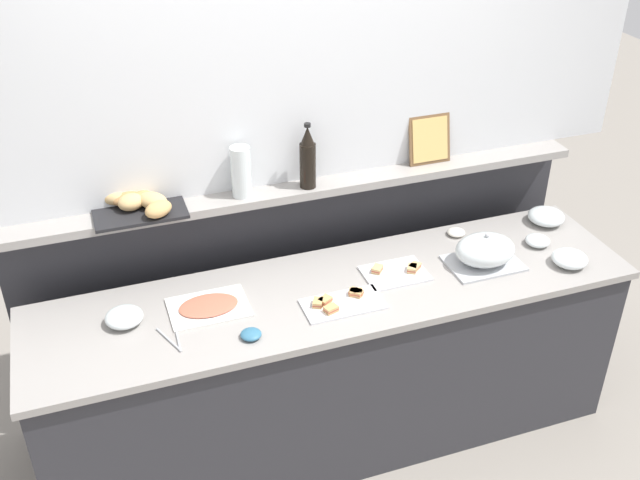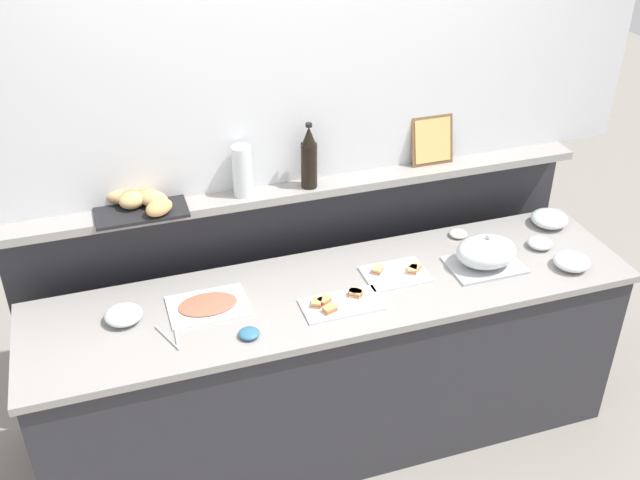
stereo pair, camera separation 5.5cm
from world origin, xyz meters
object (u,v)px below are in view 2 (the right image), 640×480
at_px(glass_bowl_small, 540,243).
at_px(wine_bottle_dark, 309,159).
at_px(framed_picture, 432,140).
at_px(water_carafe, 242,171).
at_px(bread_basket, 139,201).
at_px(glass_bowl_medium, 571,262).
at_px(condiment_bowl_teal, 458,234).
at_px(serving_cloche, 486,253).
at_px(sandwich_platter_front, 397,273).
at_px(glass_bowl_large, 549,219).
at_px(sandwich_platter_rear, 340,303).
at_px(cold_cuts_platter, 208,305).
at_px(glass_bowl_extra, 124,315).
at_px(condiment_bowl_dark, 249,333).
at_px(serving_tongs, 172,337).

relative_size(glass_bowl_small, wine_bottle_dark, 0.38).
height_order(framed_picture, water_carafe, same).
xyz_separation_m(bread_basket, framed_picture, (1.43, 0.02, 0.08)).
bearing_deg(glass_bowl_medium, condiment_bowl_teal, 132.02).
bearing_deg(serving_cloche, sandwich_platter_front, 171.56).
height_order(glass_bowl_large, condiment_bowl_teal, glass_bowl_large).
bearing_deg(glass_bowl_small, wine_bottle_dark, 159.44).
bearing_deg(glass_bowl_large, glass_bowl_medium, -107.81).
xyz_separation_m(sandwich_platter_front, framed_picture, (0.36, 0.45, 0.42)).
xyz_separation_m(glass_bowl_large, glass_bowl_small, (-0.16, -0.17, -0.01)).
distance_m(sandwich_platter_rear, condiment_bowl_teal, 0.82).
relative_size(sandwich_platter_front, serving_cloche, 0.84).
distance_m(wine_bottle_dark, bread_basket, 0.79).
xyz_separation_m(cold_cuts_platter, wine_bottle_dark, (0.57, 0.37, 0.44)).
bearing_deg(sandwich_platter_front, serving_cloche, -8.44).
bearing_deg(framed_picture, condiment_bowl_teal, -74.50).
height_order(glass_bowl_large, framed_picture, framed_picture).
distance_m(serving_cloche, bread_basket, 1.59).
bearing_deg(wine_bottle_dark, bread_basket, 177.38).
bearing_deg(bread_basket, framed_picture, 0.80).
distance_m(cold_cuts_platter, water_carafe, 0.63).
bearing_deg(serving_cloche, glass_bowl_medium, -19.58).
distance_m(glass_bowl_medium, glass_bowl_extra, 2.02).
height_order(sandwich_platter_front, glass_bowl_medium, glass_bowl_medium).
xyz_separation_m(glass_bowl_medium, bread_basket, (-1.86, 0.62, 0.32)).
bearing_deg(glass_bowl_medium, wine_bottle_dark, 151.46).
bearing_deg(condiment_bowl_teal, condiment_bowl_dark, -159.45).
bearing_deg(wine_bottle_dark, serving_tongs, -144.98).
xyz_separation_m(cold_cuts_platter, framed_picture, (1.22, 0.42, 0.42)).
distance_m(bread_basket, water_carafe, 0.47).
distance_m(sandwich_platter_front, glass_bowl_extra, 1.22).
distance_m(sandwich_platter_front, condiment_bowl_teal, 0.47).
bearing_deg(bread_basket, serving_tongs, -87.32).
distance_m(glass_bowl_medium, condiment_bowl_dark, 1.53).
height_order(glass_bowl_medium, condiment_bowl_dark, glass_bowl_medium).
relative_size(cold_cuts_platter, glass_bowl_small, 2.84).
height_order(serving_tongs, bread_basket, bread_basket).
bearing_deg(condiment_bowl_teal, serving_tongs, -166.61).
relative_size(condiment_bowl_teal, water_carafe, 0.37).
distance_m(condiment_bowl_teal, bread_basket, 1.54).
distance_m(glass_bowl_medium, bread_basket, 1.99).
xyz_separation_m(glass_bowl_extra, condiment_bowl_dark, (0.47, -0.26, -0.01)).
height_order(sandwich_platter_front, serving_cloche, serving_cloche).
xyz_separation_m(glass_bowl_large, bread_basket, (-1.98, 0.26, 0.31)).
distance_m(wine_bottle_dark, framed_picture, 0.65).
height_order(serving_cloche, glass_bowl_extra, serving_cloche).
height_order(glass_bowl_large, glass_bowl_extra, glass_bowl_large).
distance_m(glass_bowl_large, water_carafe, 1.58).
distance_m(sandwich_platter_rear, serving_tongs, 0.72).
bearing_deg(sandwich_platter_rear, bread_basket, 142.98).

